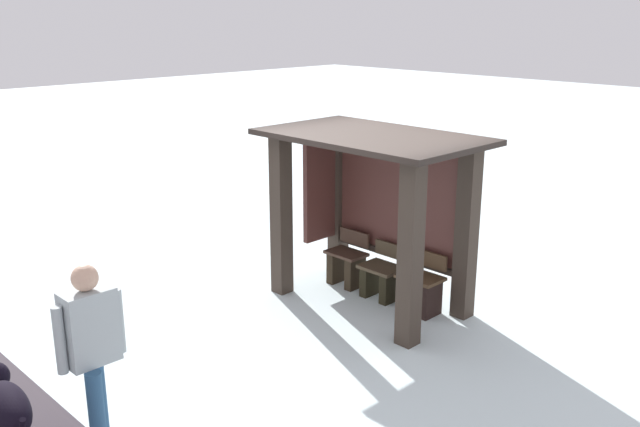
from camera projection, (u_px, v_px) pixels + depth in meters
ground_plane at (368, 303)px, 9.24m from camera, size 60.00×60.00×0.00m
bus_shelter at (373, 190)px, 8.95m from camera, size 2.78×1.69×2.27m
bench_left_inside at (347, 264)px, 9.77m from camera, size 0.55×0.37×0.77m
bench_center_inside at (382, 277)px, 9.34m from camera, size 0.55×0.42×0.73m
bench_right_inside at (421, 289)px, 8.88m from camera, size 0.55×0.40×0.78m
person_walking at (91, 343)px, 5.92m from camera, size 0.49×0.63×1.72m
dog at (7, 405)px, 5.88m from camera, size 1.13×0.42×0.74m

